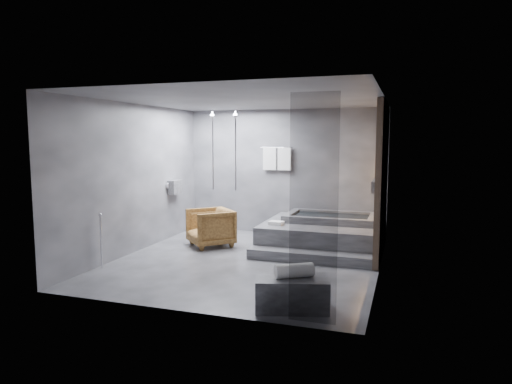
% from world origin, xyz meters
% --- Properties ---
extents(room, '(5.00, 5.04, 2.82)m').
position_xyz_m(room, '(0.40, 0.24, 1.73)').
color(room, '#323235').
rests_on(room, ground).
extents(tub_deck, '(2.20, 2.00, 0.50)m').
position_xyz_m(tub_deck, '(1.05, 1.45, 0.25)').
color(tub_deck, '#37373A').
rests_on(tub_deck, ground).
extents(tub_step, '(2.20, 0.36, 0.18)m').
position_xyz_m(tub_step, '(1.05, 0.27, 0.09)').
color(tub_step, '#37373A').
rests_on(tub_step, ground).
extents(concrete_bench, '(1.01, 0.73, 0.41)m').
position_xyz_m(concrete_bench, '(1.30, -2.00, 0.20)').
color(concrete_bench, '#303032').
rests_on(concrete_bench, ground).
extents(driftwood_chair, '(1.15, 1.15, 0.75)m').
position_xyz_m(driftwood_chair, '(-1.09, 0.84, 0.38)').
color(driftwood_chair, '#4A2D12').
rests_on(driftwood_chair, ground).
extents(rolled_towel, '(0.51, 0.41, 0.18)m').
position_xyz_m(rolled_towel, '(1.32, -1.98, 0.50)').
color(rolled_towel, white).
rests_on(rolled_towel, concrete_bench).
extents(deck_towel, '(0.29, 0.23, 0.07)m').
position_xyz_m(deck_towel, '(0.27, 0.89, 0.54)').
color(deck_towel, white).
rests_on(deck_towel, tub_deck).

